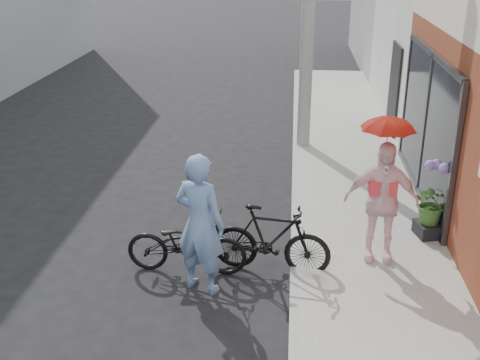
# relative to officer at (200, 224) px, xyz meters

# --- Properties ---
(ground) EXTENTS (80.00, 80.00, 0.00)m
(ground) POSITION_rel_officer_xyz_m (0.30, -0.18, -0.96)
(ground) COLOR black
(ground) RESTS_ON ground
(sidewalk) EXTENTS (2.20, 24.00, 0.12)m
(sidewalk) POSITION_rel_officer_xyz_m (2.40, 1.82, -0.90)
(sidewalk) COLOR gray
(sidewalk) RESTS_ON ground
(curb) EXTENTS (0.12, 24.00, 0.12)m
(curb) POSITION_rel_officer_xyz_m (1.24, 1.82, -0.90)
(curb) COLOR #9E9E99
(curb) RESTS_ON ground
(officer) EXTENTS (0.82, 0.69, 1.92)m
(officer) POSITION_rel_officer_xyz_m (0.00, 0.00, 0.00)
(officer) COLOR #6888B9
(officer) RESTS_ON ground
(bike_left) EXTENTS (1.71, 0.64, 0.89)m
(bike_left) POSITION_rel_officer_xyz_m (-0.27, 0.41, -0.52)
(bike_left) COLOR black
(bike_left) RESTS_ON ground
(bike_right) EXTENTS (1.72, 0.69, 1.01)m
(bike_right) POSITION_rel_officer_xyz_m (0.90, 0.52, -0.46)
(bike_right) COLOR black
(bike_right) RESTS_ON ground
(kimono_woman) EXTENTS (1.05, 0.50, 1.75)m
(kimono_woman) POSITION_rel_officer_xyz_m (2.41, 0.84, 0.03)
(kimono_woman) COLOR #FFD5DA
(kimono_woman) RESTS_ON sidewalk
(parasol) EXTENTS (0.71, 0.71, 0.62)m
(parasol) POSITION_rel_officer_xyz_m (2.41, 0.84, 1.22)
(parasol) COLOR red
(parasol) RESTS_ON kimono_woman
(planter) EXTENTS (0.48, 0.48, 0.21)m
(planter) POSITION_rel_officer_xyz_m (3.30, 1.60, -0.74)
(planter) COLOR black
(planter) RESTS_ON sidewalk
(potted_plant) EXTENTS (0.59, 0.51, 0.66)m
(potted_plant) POSITION_rel_officer_xyz_m (3.30, 1.60, -0.30)
(potted_plant) COLOR #386227
(potted_plant) RESTS_ON planter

